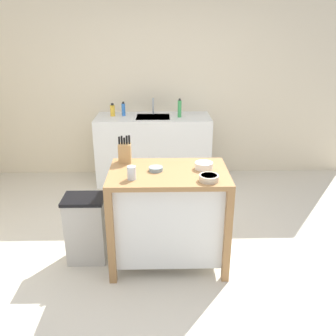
% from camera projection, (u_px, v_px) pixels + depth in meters
% --- Properties ---
extents(ground_plane, '(6.49, 6.49, 0.00)m').
position_uv_depth(ground_plane, '(159.00, 265.00, 3.23)').
color(ground_plane, beige).
rests_on(ground_plane, ground).
extents(wall_back, '(5.49, 0.10, 2.60)m').
position_uv_depth(wall_back, '(158.00, 83.00, 4.92)').
color(wall_back, beige).
rests_on(wall_back, ground).
extents(kitchen_island, '(1.01, 0.65, 0.88)m').
position_uv_depth(kitchen_island, '(168.00, 212.00, 3.12)').
color(kitchen_island, '#9E7042').
rests_on(kitchen_island, ground).
extents(knife_block, '(0.11, 0.09, 0.25)m').
position_uv_depth(knife_block, '(125.00, 152.00, 3.15)').
color(knife_block, tan).
rests_on(knife_block, kitchen_island).
extents(bowl_stoneware_deep, '(0.12, 0.12, 0.03)m').
position_uv_depth(bowl_stoneware_deep, '(156.00, 169.00, 2.98)').
color(bowl_stoneware_deep, gray).
rests_on(bowl_stoneware_deep, kitchen_island).
extents(bowl_ceramic_small, '(0.16, 0.16, 0.05)m').
position_uv_depth(bowl_ceramic_small, '(209.00, 178.00, 2.78)').
color(bowl_ceramic_small, beige).
rests_on(bowl_ceramic_small, kitchen_island).
extents(bowl_ceramic_wide, '(0.15, 0.15, 0.06)m').
position_uv_depth(bowl_ceramic_wide, '(204.00, 165.00, 3.02)').
color(bowl_ceramic_wide, silver).
rests_on(bowl_ceramic_wide, kitchen_island).
extents(drinking_cup, '(0.07, 0.07, 0.11)m').
position_uv_depth(drinking_cup, '(132.00, 173.00, 2.80)').
color(drinking_cup, silver).
rests_on(drinking_cup, kitchen_island).
extents(trash_bin, '(0.36, 0.28, 0.63)m').
position_uv_depth(trash_bin, '(86.00, 228.00, 3.21)').
color(trash_bin, '#B7B2A8').
rests_on(trash_bin, ground).
extents(sink_counter, '(1.53, 0.60, 0.91)m').
position_uv_depth(sink_counter, '(154.00, 149.00, 4.90)').
color(sink_counter, silver).
rests_on(sink_counter, ground).
extents(sink_faucet, '(0.02, 0.02, 0.22)m').
position_uv_depth(sink_faucet, '(153.00, 106.00, 4.82)').
color(sink_faucet, '#B7BCC1').
rests_on(sink_faucet, sink_counter).
extents(bottle_spray_cleaner, '(0.05, 0.05, 0.24)m').
position_uv_depth(bottle_spray_cleaner, '(180.00, 109.00, 4.66)').
color(bottle_spray_cleaner, green).
rests_on(bottle_spray_cleaner, sink_counter).
extents(bottle_dish_soap, '(0.05, 0.05, 0.19)m').
position_uv_depth(bottle_dish_soap, '(123.00, 109.00, 4.75)').
color(bottle_dish_soap, blue).
rests_on(bottle_dish_soap, sink_counter).
extents(bottle_hand_soap, '(0.06, 0.06, 0.17)m').
position_uv_depth(bottle_hand_soap, '(113.00, 110.00, 4.73)').
color(bottle_hand_soap, yellow).
rests_on(bottle_hand_soap, sink_counter).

